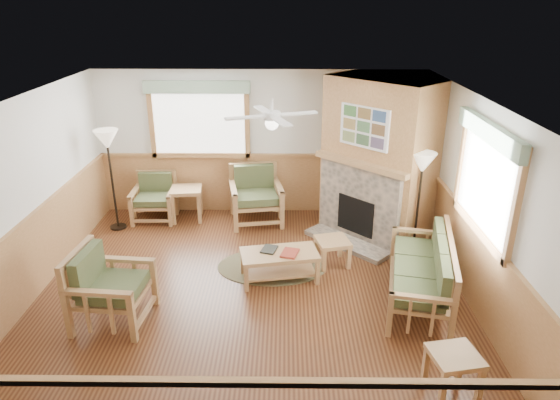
{
  "coord_description": "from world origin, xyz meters",
  "views": [
    {
      "loc": [
        0.47,
        -5.99,
        3.89
      ],
      "look_at": [
        0.4,
        0.7,
        1.15
      ],
      "focal_mm": 32.0,
      "sensor_mm": 36.0,
      "label": 1
    }
  ],
  "objects_px": {
    "armchair_back_right": "(256,196)",
    "end_table_chairs": "(187,204)",
    "floor_lamp_left": "(112,180)",
    "armchair_back_left": "(154,198)",
    "coffee_table": "(279,266)",
    "footstool": "(332,252)",
    "sofa": "(420,270)",
    "floor_lamp_right": "(418,205)",
    "armchair_left": "(112,287)",
    "end_table_sofa": "(452,375)"
  },
  "relations": [
    {
      "from": "armchair_back_right",
      "to": "end_table_chairs",
      "type": "relative_size",
      "value": 1.64
    },
    {
      "from": "end_table_chairs",
      "to": "floor_lamp_left",
      "type": "bearing_deg",
      "value": -161.84
    },
    {
      "from": "armchair_back_left",
      "to": "coffee_table",
      "type": "relative_size",
      "value": 0.76
    },
    {
      "from": "armchair_back_left",
      "to": "footstool",
      "type": "xyz_separation_m",
      "value": [
        3.17,
        -1.67,
        -0.21
      ]
    },
    {
      "from": "coffee_table",
      "to": "end_table_chairs",
      "type": "relative_size",
      "value": 1.8
    },
    {
      "from": "sofa",
      "to": "armchair_back_right",
      "type": "bearing_deg",
      "value": -124.77
    },
    {
      "from": "coffee_table",
      "to": "floor_lamp_right",
      "type": "height_order",
      "value": "floor_lamp_right"
    },
    {
      "from": "floor_lamp_left",
      "to": "armchair_back_left",
      "type": "bearing_deg",
      "value": 33.71
    },
    {
      "from": "armchair_back_left",
      "to": "floor_lamp_left",
      "type": "relative_size",
      "value": 0.47
    },
    {
      "from": "floor_lamp_right",
      "to": "footstool",
      "type": "bearing_deg",
      "value": -166.71
    },
    {
      "from": "sofa",
      "to": "armchair_left",
      "type": "height_order",
      "value": "armchair_left"
    },
    {
      "from": "coffee_table",
      "to": "end_table_sofa",
      "type": "height_order",
      "value": "end_table_sofa"
    },
    {
      "from": "coffee_table",
      "to": "floor_lamp_left",
      "type": "distance_m",
      "value": 3.49
    },
    {
      "from": "sofa",
      "to": "armchair_back_left",
      "type": "distance_m",
      "value": 5.01
    },
    {
      "from": "sofa",
      "to": "floor_lamp_left",
      "type": "xyz_separation_m",
      "value": [
        -4.86,
        2.23,
        0.47
      ]
    },
    {
      "from": "end_table_sofa",
      "to": "coffee_table",
      "type": "bearing_deg",
      "value": 128.07
    },
    {
      "from": "armchair_back_left",
      "to": "end_table_chairs",
      "type": "bearing_deg",
      "value": -1.51
    },
    {
      "from": "armchair_back_left",
      "to": "floor_lamp_left",
      "type": "bearing_deg",
      "value": -147.79
    },
    {
      "from": "end_table_sofa",
      "to": "floor_lamp_left",
      "type": "distance_m",
      "value": 6.28
    },
    {
      "from": "coffee_table",
      "to": "floor_lamp_left",
      "type": "relative_size",
      "value": 0.61
    },
    {
      "from": "footstool",
      "to": "floor_lamp_right",
      "type": "bearing_deg",
      "value": 13.29
    },
    {
      "from": "armchair_back_left",
      "to": "armchair_left",
      "type": "distance_m",
      "value": 3.17
    },
    {
      "from": "armchair_back_right",
      "to": "end_table_chairs",
      "type": "bearing_deg",
      "value": 166.66
    },
    {
      "from": "armchair_back_right",
      "to": "floor_lamp_left",
      "type": "distance_m",
      "value": 2.55
    },
    {
      "from": "armchair_back_right",
      "to": "armchair_left",
      "type": "bearing_deg",
      "value": -128.26
    },
    {
      "from": "end_table_sofa",
      "to": "footstool",
      "type": "relative_size",
      "value": 1.11
    },
    {
      "from": "armchair_back_right",
      "to": "floor_lamp_left",
      "type": "bearing_deg",
      "value": 177.26
    },
    {
      "from": "coffee_table",
      "to": "end_table_sofa",
      "type": "xyz_separation_m",
      "value": [
        1.81,
        -2.31,
        0.05
      ]
    },
    {
      "from": "footstool",
      "to": "floor_lamp_right",
      "type": "distance_m",
      "value": 1.52
    },
    {
      "from": "sofa",
      "to": "armchair_back_left",
      "type": "height_order",
      "value": "sofa"
    },
    {
      "from": "armchair_left",
      "to": "coffee_table",
      "type": "relative_size",
      "value": 0.89
    },
    {
      "from": "footstool",
      "to": "end_table_chairs",
      "type": "bearing_deg",
      "value": 146.81
    },
    {
      "from": "end_table_sofa",
      "to": "end_table_chairs",
      "type": "bearing_deg",
      "value": 128.61
    },
    {
      "from": "armchair_left",
      "to": "end_table_sofa",
      "type": "height_order",
      "value": "armchair_left"
    },
    {
      "from": "end_table_sofa",
      "to": "floor_lamp_right",
      "type": "relative_size",
      "value": 0.31
    },
    {
      "from": "end_table_chairs",
      "to": "end_table_sofa",
      "type": "relative_size",
      "value": 1.15
    },
    {
      "from": "coffee_table",
      "to": "footstool",
      "type": "distance_m",
      "value": 0.94
    },
    {
      "from": "armchair_left",
      "to": "coffee_table",
      "type": "distance_m",
      "value": 2.36
    },
    {
      "from": "sofa",
      "to": "armchair_left",
      "type": "xyz_separation_m",
      "value": [
        -4.02,
        -0.53,
        0.05
      ]
    },
    {
      "from": "end_table_chairs",
      "to": "armchair_back_right",
      "type": "bearing_deg",
      "value": -3.28
    },
    {
      "from": "armchair_left",
      "to": "coffee_table",
      "type": "bearing_deg",
      "value": -59.0
    },
    {
      "from": "armchair_left",
      "to": "floor_lamp_left",
      "type": "height_order",
      "value": "floor_lamp_left"
    },
    {
      "from": "armchair_left",
      "to": "end_table_chairs",
      "type": "relative_size",
      "value": 1.59
    },
    {
      "from": "sofa",
      "to": "armchair_back_left",
      "type": "relative_size",
      "value": 2.28
    },
    {
      "from": "sofa",
      "to": "floor_lamp_right",
      "type": "height_order",
      "value": "floor_lamp_right"
    },
    {
      "from": "sofa",
      "to": "coffee_table",
      "type": "xyz_separation_m",
      "value": [
        -1.91,
        0.49,
        -0.22
      ]
    },
    {
      "from": "armchair_back_left",
      "to": "armchair_back_right",
      "type": "height_order",
      "value": "armchair_back_right"
    },
    {
      "from": "end_table_chairs",
      "to": "footstool",
      "type": "distance_m",
      "value": 3.06
    },
    {
      "from": "coffee_table",
      "to": "end_table_sofa",
      "type": "distance_m",
      "value": 2.94
    },
    {
      "from": "sofa",
      "to": "floor_lamp_right",
      "type": "bearing_deg",
      "value": -178.38
    }
  ]
}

